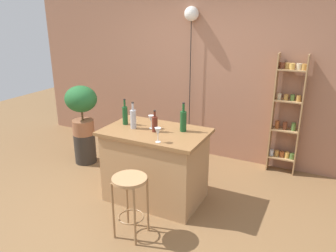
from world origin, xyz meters
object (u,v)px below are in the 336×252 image
(bar_stool, at_px, (130,192))
(bottle_wine_red, at_px, (183,121))
(potted_plant, at_px, (81,105))
(bottle_soda_blue, at_px, (125,115))
(bottle_spirits_clear, at_px, (133,119))
(pendant_globe_light, at_px, (191,16))
(bottle_sauce_amber, at_px, (155,124))
(plant_stool, at_px, (85,148))
(spice_shelf, at_px, (287,113))
(wine_glass_left, at_px, (151,119))
(wine_glass_center, at_px, (158,132))

(bar_stool, xyz_separation_m, bottle_wine_red, (0.19, 0.89, 0.54))
(potted_plant, height_order, bottle_soda_blue, bottle_soda_blue)
(bottle_spirits_clear, bearing_deg, pendant_globe_light, 87.54)
(bottle_sauce_amber, relative_size, pendant_globe_light, 0.11)
(plant_stool, height_order, bottle_sauce_amber, bottle_sauce_amber)
(spice_shelf, bearing_deg, bar_stool, -117.69)
(bottle_sauce_amber, relative_size, wine_glass_left, 1.59)
(plant_stool, bearing_deg, potted_plant, -90.00)
(potted_plant, height_order, bottle_sauce_amber, potted_plant)
(wine_glass_center, bearing_deg, pendant_globe_light, 102.49)
(plant_stool, height_order, bottle_soda_blue, bottle_soda_blue)
(wine_glass_center, bearing_deg, bar_stool, -100.79)
(potted_plant, xyz_separation_m, bottle_wine_red, (1.81, -0.32, 0.12))
(bottle_spirits_clear, bearing_deg, wine_glass_left, 25.33)
(potted_plant, relative_size, pendant_globe_light, 0.32)
(spice_shelf, height_order, pendant_globe_light, pendant_globe_light)
(spice_shelf, height_order, wine_glass_left, spice_shelf)
(bottle_soda_blue, bearing_deg, spice_shelf, 39.84)
(bottle_spirits_clear, bearing_deg, spice_shelf, 44.34)
(bottle_wine_red, height_order, pendant_globe_light, pendant_globe_light)
(bottle_soda_blue, bearing_deg, bottle_sauce_amber, -8.42)
(wine_glass_left, bearing_deg, potted_plant, 164.29)
(plant_stool, relative_size, pendant_globe_light, 0.20)
(bar_stool, relative_size, wine_glass_center, 4.13)
(spice_shelf, bearing_deg, wine_glass_center, -121.33)
(spice_shelf, relative_size, wine_glass_left, 10.53)
(bar_stool, height_order, bottle_wine_red, bottle_wine_red)
(pendant_globe_light, bearing_deg, bottle_spirits_clear, -92.46)
(bottle_spirits_clear, relative_size, pendant_globe_light, 0.14)
(potted_plant, distance_m, pendant_globe_light, 2.11)
(potted_plant, xyz_separation_m, bottle_soda_blue, (1.06, -0.41, 0.11))
(spice_shelf, height_order, bottle_soda_blue, spice_shelf)
(bottle_soda_blue, distance_m, wine_glass_left, 0.37)
(bar_stool, relative_size, bottle_sauce_amber, 2.60)
(bar_stool, xyz_separation_m, bottle_sauce_amber, (-0.10, 0.73, 0.50))
(plant_stool, xyz_separation_m, bottle_wine_red, (1.81, -0.32, 0.81))
(bottle_soda_blue, xyz_separation_m, bottle_spirits_clear, (0.17, -0.08, -0.00))
(bar_stool, relative_size, pendant_globe_light, 0.29)
(pendant_globe_light, bearing_deg, wine_glass_left, -85.10)
(wine_glass_left, bearing_deg, bar_stool, -76.41)
(wine_glass_center, bearing_deg, bottle_spirits_clear, 151.05)
(bottle_sauce_amber, bearing_deg, wine_glass_center, -55.74)
(bottle_spirits_clear, xyz_separation_m, wine_glass_center, (0.48, -0.26, -0.01))
(bottle_wine_red, bearing_deg, wine_glass_center, -103.24)
(bar_stool, relative_size, plant_stool, 1.45)
(bottle_sauce_amber, height_order, pendant_globe_light, pendant_globe_light)
(potted_plant, relative_size, bottle_sauce_amber, 2.91)
(bottle_sauce_amber, distance_m, bottle_soda_blue, 0.46)
(wine_glass_center, xyz_separation_m, pendant_globe_light, (-0.41, 1.85, 1.16))
(bottle_spirits_clear, relative_size, wine_glass_center, 1.99)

